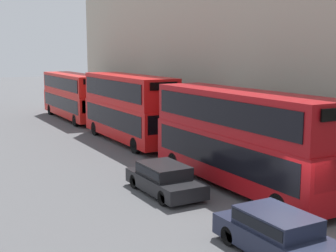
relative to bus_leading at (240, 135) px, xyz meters
name	(u,v)px	position (x,y,z in m)	size (l,w,h in m)	color
ground_plane	(300,235)	(-1.60, -5.53, -2.46)	(200.00, 200.00, 0.00)	#515154
bus_leading	(240,135)	(0.00, 0.00, 0.00)	(2.59, 11.13, 4.47)	#A80F14
bus_second_in_queue	(128,106)	(0.00, 12.33, 0.05)	(2.59, 10.24, 4.58)	red
bus_third_in_queue	(74,94)	(0.00, 24.43, -0.18)	(2.59, 11.08, 4.12)	red
car_dark_sedan	(278,233)	(-3.40, -6.37, -1.73)	(1.85, 4.45, 1.39)	#1E2338
car_hatchback	(165,178)	(-3.40, 0.91, -1.77)	(1.88, 4.33, 1.31)	black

